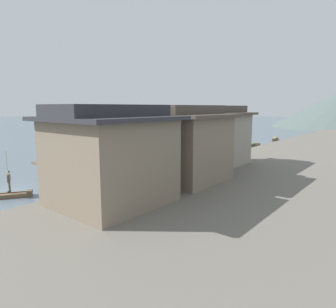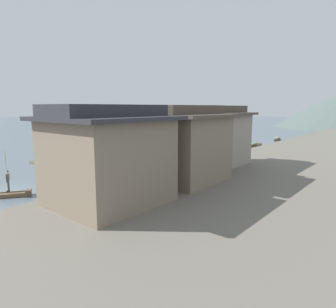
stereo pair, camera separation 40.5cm
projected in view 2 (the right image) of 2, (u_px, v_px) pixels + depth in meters
The scene contains 12 objects.
ground_plane at pixel (6, 192), 23.72m from camera, with size 400.00×400.00×0.00m, color slate.
riverbank_right at pixel (312, 159), 36.97m from camera, with size 18.00×110.00×0.69m, color #6B665B.
boatman_person at pixel (8, 178), 22.25m from camera, with size 0.52×0.37×3.04m.
boat_moored_nearest at pixel (203, 160), 37.57m from camera, with size 1.30×4.12×0.35m.
boat_moored_second at pixel (140, 159), 37.24m from camera, with size 4.11×2.74×0.79m.
boat_moored_third at pixel (136, 152), 43.59m from camera, with size 3.38×4.49×0.54m.
boat_moored_far at pixel (277, 139), 60.43m from camera, with size 2.11×4.16×0.71m.
boat_midriver_drifting at pixel (137, 175), 28.58m from camera, with size 1.66×4.74×0.62m.
boat_midriver_upstream at pixel (254, 145), 50.40m from camera, with size 1.29×3.64×0.75m.
house_waterfront_nearest at pixel (108, 156), 18.50m from camera, with size 7.12×7.33×6.14m.
house_waterfront_second at pixel (182, 144), 24.37m from camera, with size 7.08×6.95×6.14m.
house_waterfront_tall at pixel (219, 137), 30.59m from camera, with size 5.25×7.78×6.14m.
Camera 2 is at (24.58, -9.47, 6.68)m, focal length 31.93 mm.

